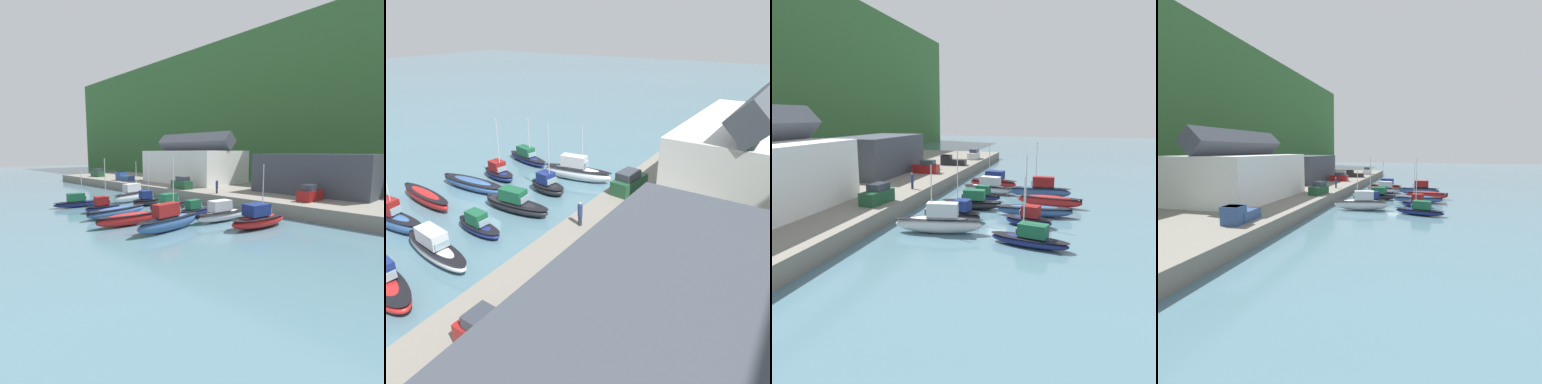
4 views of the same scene
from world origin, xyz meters
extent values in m
plane|color=slate|center=(0.00, 0.00, 0.00)|extent=(320.00, 320.00, 0.00)
cube|color=gray|center=(0.00, 20.56, 0.87)|extent=(109.10, 20.89, 1.74)
cube|color=#3D424C|center=(12.88, 22.65, 4.79)|extent=(17.62, 9.17, 6.11)
cube|color=slate|center=(12.88, 18.13, 4.79)|extent=(16.74, 0.10, 3.66)
ellipsoid|color=silver|center=(-9.53, 4.09, 0.84)|extent=(3.00, 8.52, 1.67)
ellipsoid|color=black|center=(-9.53, 4.09, 1.42)|extent=(3.10, 8.70, 0.12)
cube|color=silver|center=(-9.46, 3.67, 2.33)|extent=(1.69, 3.09, 1.32)
cube|color=#8CA5B2|center=(-9.73, 5.26, 2.13)|extent=(1.10, 0.28, 0.66)
cylinder|color=silver|center=(-9.64, 4.70, 4.14)|extent=(0.10, 0.10, 4.93)
ellipsoid|color=black|center=(-4.80, 3.27, 0.57)|extent=(2.68, 4.77, 1.13)
ellipsoid|color=black|center=(-4.80, 3.27, 0.96)|extent=(2.78, 4.87, 0.12)
cube|color=navy|center=(-4.84, 3.05, 1.72)|extent=(1.72, 1.80, 1.18)
cube|color=#8CA5B2|center=(-4.69, 3.97, 1.55)|extent=(1.34, 0.31, 0.59)
cylinder|color=silver|center=(-4.75, 3.60, 4.51)|extent=(0.10, 0.10, 6.76)
ellipsoid|color=black|center=(0.49, 3.44, 0.59)|extent=(2.40, 7.33, 1.18)
ellipsoid|color=black|center=(0.49, 3.44, 1.00)|extent=(2.48, 7.48, 0.12)
cube|color=#195638|center=(0.51, 3.08, 1.78)|extent=(1.58, 2.62, 1.20)
cube|color=#8CA5B2|center=(0.41, 4.49, 1.60)|extent=(1.27, 0.19, 0.60)
cube|color=black|center=(0.74, 0.02, 0.83)|extent=(0.38, 0.31, 0.56)
ellipsoid|color=navy|center=(5.39, 3.37, 0.45)|extent=(2.06, 5.16, 0.91)
ellipsoid|color=black|center=(5.39, 3.37, 0.77)|extent=(2.13, 5.27, 0.12)
cube|color=#195638|center=(5.37, 3.12, 1.47)|extent=(1.35, 1.87, 1.13)
cube|color=#8CA5B2|center=(5.47, 4.14, 1.30)|extent=(1.08, 0.20, 0.56)
cube|color=black|center=(5.17, 0.99, 0.63)|extent=(0.38, 0.31, 0.56)
ellipsoid|color=silver|center=(9.98, 3.43, 0.64)|extent=(2.91, 7.91, 1.27)
ellipsoid|color=black|center=(9.98, 3.43, 1.08)|extent=(3.00, 8.07, 0.12)
cube|color=silver|center=(9.93, 3.05, 1.88)|extent=(1.74, 2.87, 1.22)
cube|color=#8CA5B2|center=(10.14, 4.53, 1.70)|extent=(1.24, 0.27, 0.61)
cube|color=black|center=(9.46, -0.20, 0.89)|extent=(0.40, 0.33, 0.56)
ellipsoid|color=red|center=(14.79, 3.73, 0.69)|extent=(3.58, 7.89, 1.38)
ellipsoid|color=black|center=(14.79, 3.73, 1.17)|extent=(3.69, 8.05, 0.12)
cube|color=navy|center=(14.73, 3.36, 2.00)|extent=(2.19, 2.91, 1.25)
cube|color=#8CA5B2|center=(14.97, 4.82, 1.82)|extent=(1.59, 0.36, 0.62)
cylinder|color=silver|center=(14.89, 4.29, 4.12)|extent=(0.10, 0.10, 5.47)
ellipsoid|color=navy|center=(-11.02, -4.69, 0.47)|extent=(3.21, 7.16, 0.95)
ellipsoid|color=black|center=(-11.02, -4.69, 0.80)|extent=(3.30, 7.31, 0.12)
cube|color=#195638|center=(-11.10, -5.03, 1.51)|extent=(1.78, 2.66, 1.14)
cube|color=#8CA5B2|center=(-10.79, -3.69, 1.34)|extent=(1.13, 0.35, 0.57)
cylinder|color=silver|center=(-10.90, -4.18, 3.51)|extent=(0.10, 0.10, 5.13)
ellipsoid|color=navy|center=(-4.84, -3.97, 0.51)|extent=(2.80, 5.10, 1.01)
ellipsoid|color=black|center=(-4.84, -3.97, 0.86)|extent=(2.89, 5.21, 0.12)
cube|color=maroon|center=(-4.89, -4.21, 1.59)|extent=(1.71, 1.94, 1.15)
cube|color=#8CA5B2|center=(-4.69, -3.24, 1.42)|extent=(1.25, 0.35, 0.58)
cylinder|color=silver|center=(-4.77, -3.62, 4.15)|extent=(0.10, 0.10, 6.27)
ellipsoid|color=#33568E|center=(-0.92, -4.16, 0.63)|extent=(2.25, 8.48, 1.26)
ellipsoid|color=black|center=(-0.92, -4.16, 1.07)|extent=(2.33, 8.65, 0.12)
cube|color=black|center=(-0.70, -8.14, 0.88)|extent=(0.37, 0.30, 0.56)
ellipsoid|color=red|center=(4.16, -5.54, 0.71)|extent=(2.62, 8.04, 1.43)
ellipsoid|color=black|center=(4.16, -5.54, 1.21)|extent=(2.70, 8.21, 0.12)
cube|color=black|center=(3.65, -9.26, 1.00)|extent=(0.39, 0.33, 0.56)
ellipsoid|color=#33568E|center=(9.04, -4.03, 0.81)|extent=(1.94, 8.26, 1.62)
ellipsoid|color=black|center=(9.04, -4.03, 1.38)|extent=(2.01, 8.42, 0.12)
cube|color=maroon|center=(9.06, -4.44, 2.28)|extent=(1.30, 2.92, 1.31)
cube|color=#8CA5B2|center=(8.99, -2.85, 2.08)|extent=(1.06, 0.15, 0.65)
cylinder|color=silver|center=(9.01, -3.41, 4.63)|extent=(0.10, 0.10, 6.00)
cube|color=#1E4C2D|center=(-6.54, 12.16, 2.44)|extent=(4.38, 2.27, 1.40)
cube|color=#333842|center=(-6.23, 12.13, 3.52)|extent=(2.47, 1.79, 0.76)
cube|color=silver|center=(37.16, 12.53, 2.44)|extent=(4.25, 1.91, 1.40)
cube|color=#333842|center=(37.48, 12.52, 3.52)|extent=(2.35, 1.59, 0.76)
cube|color=maroon|center=(15.37, 15.11, 2.44)|extent=(1.89, 4.24, 1.40)
cube|color=#333842|center=(15.36, 14.79, 3.52)|extent=(1.58, 2.34, 0.76)
cube|color=black|center=(26.24, 13.12, 2.29)|extent=(2.21, 3.63, 1.10)
cube|color=black|center=(26.11, 15.14, 2.69)|extent=(2.01, 2.00, 1.90)
cube|color=#2D333D|center=(26.11, 15.14, 3.39)|extent=(1.90, 1.73, 0.50)
cylinder|color=#232838|center=(1.98, 11.76, 2.16)|extent=(0.32, 0.32, 0.85)
cylinder|color=navy|center=(1.98, 11.76, 3.11)|extent=(0.40, 0.40, 1.05)
sphere|color=tan|center=(1.98, 11.76, 3.76)|extent=(0.24, 0.24, 0.24)
cylinder|color=tan|center=(47.02, 15.08, 1.88)|extent=(0.12, 0.12, 0.28)
ellipsoid|color=tan|center=(47.02, 15.08, 2.20)|extent=(0.82, 0.37, 0.36)
sphere|color=tan|center=(46.66, 15.11, 2.30)|extent=(0.22, 0.22, 0.22)
camera|label=1|loc=(32.19, -23.66, 8.05)|focal=28.00mm
camera|label=2|loc=(24.87, 26.19, 17.19)|focal=35.00mm
camera|label=3|loc=(-42.01, -7.66, 11.08)|focal=35.00mm
camera|label=4|loc=(-53.93, -5.64, 9.24)|focal=28.00mm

